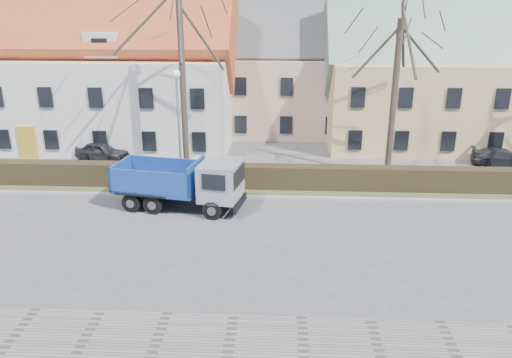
# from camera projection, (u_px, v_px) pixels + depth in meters

# --- Properties ---
(ground) EXTENTS (120.00, 120.00, 0.00)m
(ground) POSITION_uv_depth(u_px,v_px,m) (197.00, 235.00, 22.21)
(ground) COLOR #4D4D50
(curb_far) EXTENTS (80.00, 0.30, 0.12)m
(curb_far) POSITION_uv_depth(u_px,v_px,m) (211.00, 196.00, 26.52)
(curb_far) COLOR gray
(curb_far) RESTS_ON ground
(grass_strip) EXTENTS (80.00, 3.00, 0.10)m
(grass_strip) POSITION_uv_depth(u_px,v_px,m) (215.00, 186.00, 28.03)
(grass_strip) COLOR #3F4828
(grass_strip) RESTS_ON ground
(hedge) EXTENTS (60.00, 0.90, 1.30)m
(hedge) POSITION_uv_depth(u_px,v_px,m) (214.00, 177.00, 27.64)
(hedge) COLOR black
(hedge) RESTS_ON ground
(building_white) EXTENTS (26.80, 10.80, 9.50)m
(building_white) POSITION_uv_depth(u_px,v_px,m) (54.00, 76.00, 36.33)
(building_white) COLOR silver
(building_white) RESTS_ON ground
(building_pink) EXTENTS (10.80, 8.80, 8.00)m
(building_pink) POSITION_uv_depth(u_px,v_px,m) (286.00, 80.00, 39.51)
(building_pink) COLOR tan
(building_pink) RESTS_ON ground
(building_yellow) EXTENTS (18.80, 10.80, 8.50)m
(building_yellow) POSITION_uv_depth(u_px,v_px,m) (453.00, 84.00, 36.01)
(building_yellow) COLOR tan
(building_yellow) RESTS_ON ground
(tree_1) EXTENTS (9.20, 9.20, 12.65)m
(tree_1) POSITION_uv_depth(u_px,v_px,m) (182.00, 67.00, 28.20)
(tree_1) COLOR #342B24
(tree_1) RESTS_ON ground
(tree_2) EXTENTS (8.00, 8.00, 11.00)m
(tree_2) POSITION_uv_depth(u_px,v_px,m) (395.00, 84.00, 27.88)
(tree_2) COLOR #342B24
(tree_2) RESTS_ON ground
(dump_truck) EXTENTS (6.96, 3.58, 2.65)m
(dump_truck) POSITION_uv_depth(u_px,v_px,m) (174.00, 183.00, 24.79)
(dump_truck) COLOR navy
(dump_truck) RESTS_ON ground
(streetlight) EXTENTS (0.51, 0.51, 6.47)m
(streetlight) POSITION_uv_depth(u_px,v_px,m) (179.00, 127.00, 27.82)
(streetlight) COLOR #969696
(streetlight) RESTS_ON ground
(cart_frame) EXTENTS (0.71, 0.58, 0.57)m
(cart_frame) POSITION_uv_depth(u_px,v_px,m) (168.00, 191.00, 26.61)
(cart_frame) COLOR silver
(cart_frame) RESTS_ON ground
(parked_car_a) EXTENTS (3.80, 2.25, 1.21)m
(parked_car_a) POSITION_uv_depth(u_px,v_px,m) (102.00, 151.00, 32.65)
(parked_car_a) COLOR #25262B
(parked_car_a) RESTS_ON ground
(parked_car_b) EXTENTS (4.05, 2.39, 1.10)m
(parked_car_b) POSITION_uv_depth(u_px,v_px,m) (503.00, 158.00, 31.43)
(parked_car_b) COLOR #24252B
(parked_car_b) RESTS_ON ground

